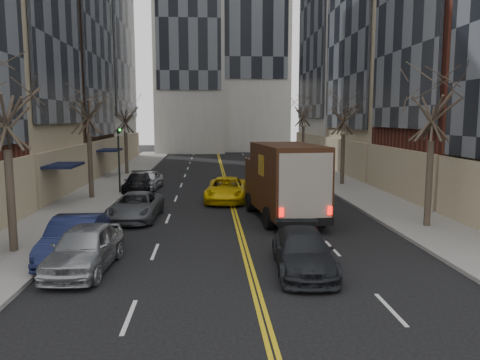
% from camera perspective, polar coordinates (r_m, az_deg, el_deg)
% --- Properties ---
extents(ground, '(160.00, 160.00, 0.00)m').
position_cam_1_polar(ground, '(11.16, 3.98, -19.96)').
color(ground, black).
rests_on(ground, ground).
extents(sidewalk_left, '(4.00, 66.00, 0.15)m').
position_cam_1_polar(sidewalk_left, '(37.91, -15.42, -0.37)').
color(sidewalk_left, slate).
rests_on(sidewalk_left, ground).
extents(sidewalk_right, '(4.00, 66.00, 0.15)m').
position_cam_1_polar(sidewalk_right, '(38.57, 11.78, -0.13)').
color(sidewalk_right, slate).
rests_on(sidewalk_right, ground).
extents(streetwall_right, '(12.26, 49.00, 34.00)m').
position_cam_1_polar(streetwall_right, '(46.67, 19.78, 19.47)').
color(streetwall_right, '#4C301E').
rests_on(streetwall_right, ground).
extents(tree_lf_near, '(3.20, 3.20, 8.41)m').
position_cam_1_polar(tree_lf_near, '(19.30, -26.88, 10.01)').
color(tree_lf_near, '#382D23').
rests_on(tree_lf_near, sidewalk_left).
extents(tree_lf_mid, '(3.20, 3.20, 8.91)m').
position_cam_1_polar(tree_lf_mid, '(30.73, -18.11, 9.92)').
color(tree_lf_mid, '#382D23').
rests_on(tree_lf_mid, sidewalk_left).
extents(tree_lf_far, '(3.20, 3.20, 8.12)m').
position_cam_1_polar(tree_lf_far, '(43.44, -13.86, 8.53)').
color(tree_lf_far, '#382D23').
rests_on(tree_lf_far, sidewalk_left).
extents(tree_rt_near, '(3.20, 3.20, 8.71)m').
position_cam_1_polar(tree_rt_near, '(23.20, 22.57, 10.24)').
color(tree_rt_near, '#382D23').
rests_on(tree_rt_near, sidewalk_right).
extents(tree_rt_mid, '(3.20, 3.20, 8.32)m').
position_cam_1_polar(tree_rt_mid, '(36.27, 12.59, 9.02)').
color(tree_rt_mid, '#382D23').
rests_on(tree_rt_mid, sidewalk_right).
extents(tree_rt_far, '(3.20, 3.20, 9.11)m').
position_cam_1_polar(tree_rt_far, '(50.85, 7.78, 9.32)').
color(tree_rt_far, '#382D23').
rests_on(tree_rt_far, sidewalk_right).
extents(traffic_signal, '(0.29, 0.26, 4.70)m').
position_cam_1_polar(traffic_signal, '(32.44, -14.56, 3.22)').
color(traffic_signal, black).
rests_on(traffic_signal, sidewalk_left).
extents(ups_truck, '(3.52, 7.32, 3.87)m').
position_cam_1_polar(ups_truck, '(23.68, 5.42, -0.22)').
color(ups_truck, black).
rests_on(ups_truck, ground).
extents(observer_sedan, '(2.22, 4.80, 1.36)m').
position_cam_1_polar(observer_sedan, '(16.10, 7.72, -8.62)').
color(observer_sedan, black).
rests_on(observer_sedan, ground).
extents(taxi, '(2.96, 5.48, 1.46)m').
position_cam_1_polar(taxi, '(29.06, -1.68, -1.16)').
color(taxi, '#E1BA09').
rests_on(taxi, ground).
extents(pedestrian, '(0.47, 0.64, 1.61)m').
position_cam_1_polar(pedestrian, '(23.34, 2.90, -3.16)').
color(pedestrian, black).
rests_on(pedestrian, ground).
extents(parked_lf_a, '(2.14, 4.71, 1.57)m').
position_cam_1_polar(parked_lf_a, '(16.84, -18.39, -7.85)').
color(parked_lf_a, '#A0A4A7').
rests_on(parked_lf_a, ground).
extents(parked_lf_b, '(1.68, 4.73, 1.55)m').
position_cam_1_polar(parked_lf_b, '(18.25, -19.49, -6.73)').
color(parked_lf_b, '#101533').
rests_on(parked_lf_b, ground).
extents(parked_lf_c, '(2.53, 5.02, 1.36)m').
position_cam_1_polar(parked_lf_c, '(24.42, -12.57, -3.15)').
color(parked_lf_c, '#4A4D51').
rests_on(parked_lf_c, ground).
extents(parked_lf_d, '(1.84, 4.51, 1.31)m').
position_cam_1_polar(parked_lf_d, '(33.51, -12.27, -0.30)').
color(parked_lf_d, black).
rests_on(parked_lf_d, ground).
extents(parked_lf_e, '(1.97, 4.05, 1.33)m').
position_cam_1_polar(parked_lf_e, '(34.64, -11.03, 0.01)').
color(parked_lf_e, '#AFB1B7').
rests_on(parked_lf_e, ground).
extents(parked_rt_a, '(1.61, 4.35, 1.42)m').
position_cam_1_polar(parked_rt_a, '(34.43, 7.02, 0.13)').
color(parked_rt_a, '#54575C').
rests_on(parked_rt_a, ground).
extents(parked_rt_b, '(2.82, 5.17, 1.37)m').
position_cam_1_polar(parked_rt_b, '(38.39, 5.88, 0.88)').
color(parked_rt_b, '#96989D').
rests_on(parked_rt_b, ground).
extents(parked_rt_c, '(2.20, 4.59, 1.29)m').
position_cam_1_polar(parked_rt_c, '(48.58, 3.81, 2.26)').
color(parked_rt_c, black).
rests_on(parked_rt_c, ground).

